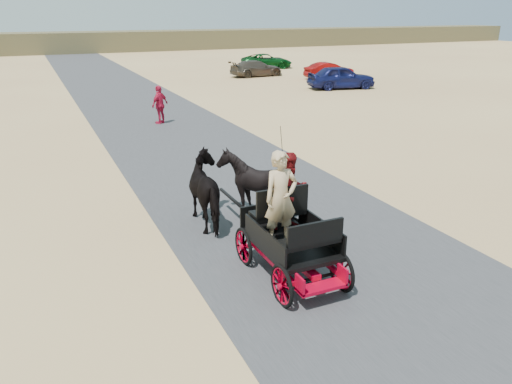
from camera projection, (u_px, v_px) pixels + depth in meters
name	position (u px, v px, depth m)	size (l,w,h in m)	color
ground	(411.00, 318.00, 8.42)	(140.00, 140.00, 0.00)	tan
road	(411.00, 317.00, 8.42)	(6.00, 140.00, 0.01)	#38383A
ridge_far	(68.00, 42.00, 61.03)	(140.00, 6.00, 2.40)	brown
carriage	(290.00, 258.00, 9.66)	(1.30, 2.40, 0.72)	black
horse_left	(211.00, 191.00, 11.84)	(0.91, 2.01, 1.70)	black
horse_right	(253.00, 184.00, 12.27)	(1.37, 1.54, 1.70)	black
driver_man	(281.00, 198.00, 9.19)	(0.66, 0.43, 1.80)	tan
passenger_woman	(291.00, 191.00, 9.89)	(0.77, 0.60, 1.58)	#660C0F
pedestrian	(160.00, 105.00, 22.58)	(1.01, 0.42, 1.73)	#BB1537
car_a	(341.00, 77.00, 32.79)	(1.77, 4.39, 1.50)	navy
car_b	(329.00, 71.00, 37.52)	(1.29, 3.70, 1.22)	maroon
car_c	(256.00, 68.00, 39.03)	(1.72, 4.22, 1.23)	brown
car_d	(267.00, 61.00, 44.57)	(2.08, 4.51, 1.25)	#0C4C19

